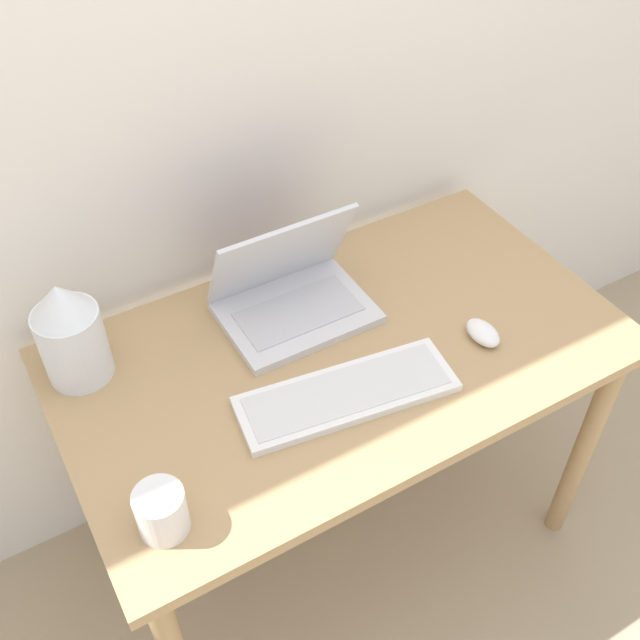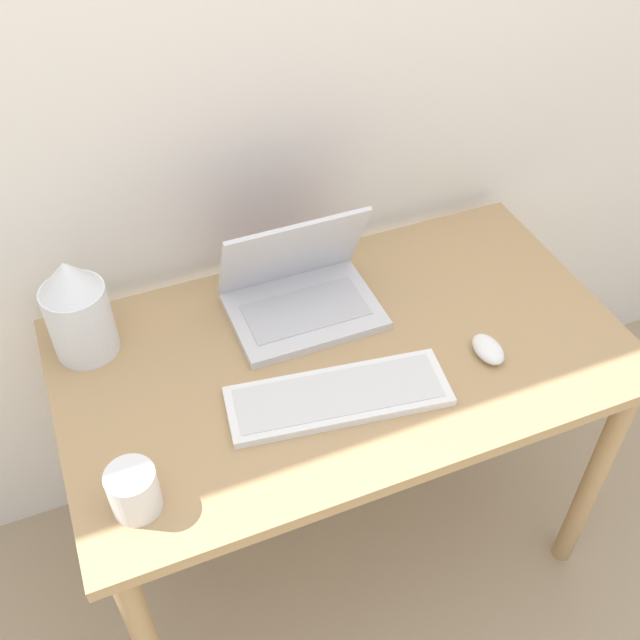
{
  "view_description": "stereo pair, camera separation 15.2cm",
  "coord_description": "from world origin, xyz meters",
  "views": [
    {
      "loc": [
        -0.6,
        -0.59,
        1.9
      ],
      "look_at": [
        -0.05,
        0.35,
        0.85
      ],
      "focal_mm": 42.0,
      "sensor_mm": 36.0,
      "label": 1
    },
    {
      "loc": [
        -0.46,
        -0.66,
        1.9
      ],
      "look_at": [
        -0.05,
        0.35,
        0.85
      ],
      "focal_mm": 42.0,
      "sensor_mm": 36.0,
      "label": 2
    }
  ],
  "objects": [
    {
      "name": "keyboard",
      "position": [
        -0.06,
        0.22,
        0.76
      ],
      "size": [
        0.46,
        0.21,
        0.02
      ],
      "color": "white",
      "rests_on": "desk"
    },
    {
      "name": "mouse",
      "position": [
        0.28,
        0.22,
        0.77
      ],
      "size": [
        0.06,
        0.09,
        0.03
      ],
      "color": "white",
      "rests_on": "desk"
    },
    {
      "name": "mug",
      "position": [
        -0.49,
        0.13,
        0.8
      ],
      "size": [
        0.09,
        0.09,
        0.1
      ],
      "color": "white",
      "rests_on": "desk"
    },
    {
      "name": "vase",
      "position": [
        -0.5,
        0.55,
        0.86
      ],
      "size": [
        0.13,
        0.13,
        0.24
      ],
      "color": "white",
      "rests_on": "desk"
    },
    {
      "name": "wall_back",
      "position": [
        0.0,
        0.75,
        1.25
      ],
      "size": [
        6.0,
        0.05,
        2.5
      ],
      "color": "white",
      "rests_on": "ground_plane"
    },
    {
      "name": "desk",
      "position": [
        0.0,
        0.34,
        0.65
      ],
      "size": [
        1.21,
        0.69,
        0.75
      ],
      "color": "tan",
      "rests_on": "ground_plane"
    },
    {
      "name": "laptop",
      "position": [
        -0.04,
        0.5,
        0.8
      ],
      "size": [
        0.32,
        0.24,
        0.24
      ],
      "color": "silver",
      "rests_on": "desk"
    }
  ]
}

